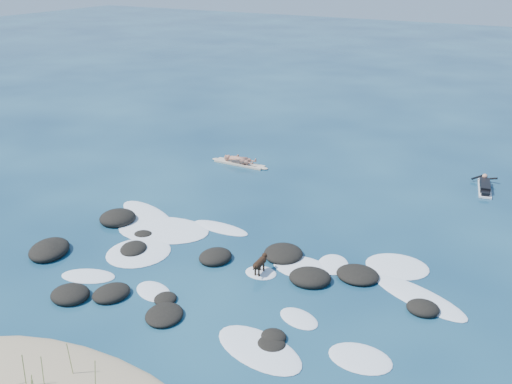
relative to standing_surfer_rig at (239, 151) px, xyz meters
The scene contains 6 objects.
ground 10.04m from the standing_surfer_rig, 59.75° to the right, with size 160.00×160.00×0.00m, color #0A2642.
reef_rocks 10.49m from the standing_surfer_rig, 71.98° to the right, with size 14.22×7.31×0.59m.
breaking_foam 10.16m from the standing_surfer_rig, 60.08° to the right, with size 15.10×8.36×0.12m.
standing_surfer_rig is the anchor object (origin of this frame).
paddling_surfer_rig 11.85m from the standing_surfer_rig, 13.09° to the left, with size 1.24×2.65×0.46m.
dog 10.88m from the standing_surfer_rig, 55.42° to the right, with size 0.29×1.03×0.65m.
Camera 1 is at (9.21, -14.94, 9.99)m, focal length 40.00 mm.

